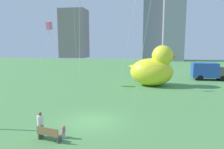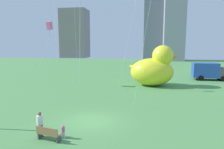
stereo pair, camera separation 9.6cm
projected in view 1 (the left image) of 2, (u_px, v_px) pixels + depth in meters
ground_plane at (92, 121)px, 15.99m from camera, size 140.00×140.00×0.00m
park_bench at (49, 134)px, 12.67m from camera, size 1.62×0.77×0.90m
person_adult at (40, 123)px, 13.19m from camera, size 0.40×0.40×1.64m
person_child at (64, 131)px, 13.02m from camera, size 0.22×0.22×0.89m
giant_inflatable_duck at (153, 69)px, 29.56m from camera, size 7.00×4.49×5.80m
box_truck at (208, 71)px, 34.52m from camera, size 5.60×2.49×2.85m
city_skyline at (132, 24)px, 84.08m from camera, size 51.48×21.50×35.10m
kite_pink at (49, 26)px, 29.19m from camera, size 2.99×3.35×9.16m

